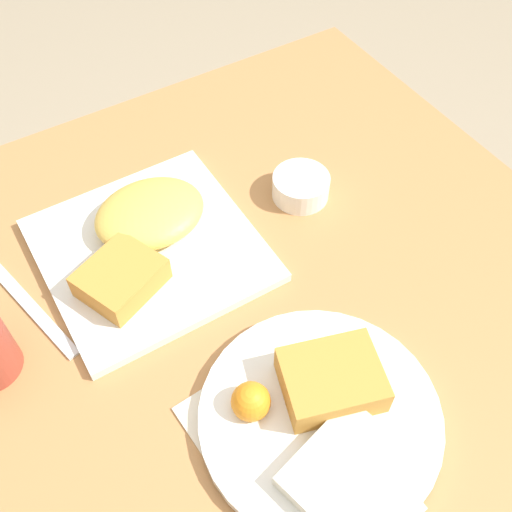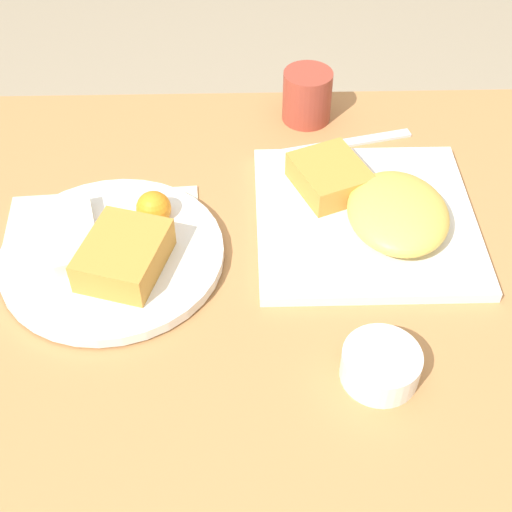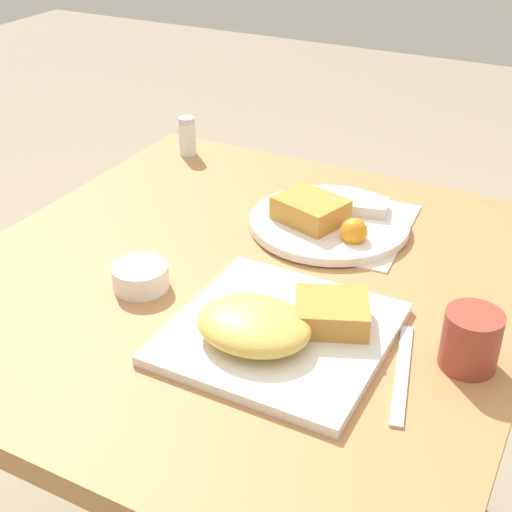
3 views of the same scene
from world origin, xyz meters
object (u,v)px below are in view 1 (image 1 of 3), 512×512
object	(u,v)px
plate_square_near	(146,239)
sauce_ramekin	(301,186)
plate_oval_far	(320,410)
butter_knife	(31,308)

from	to	relation	value
plate_square_near	sauce_ramekin	bearing A→B (deg)	174.26
plate_oval_far	sauce_ramekin	distance (m)	0.34
sauce_ramekin	butter_knife	size ratio (longest dim) A/B	0.43
sauce_ramekin	butter_knife	world-z (taller)	sauce_ramekin
plate_square_near	plate_oval_far	size ratio (longest dim) A/B	1.03
plate_oval_far	sauce_ramekin	world-z (taller)	plate_oval_far
butter_knife	plate_oval_far	bearing A→B (deg)	23.02
sauce_ramekin	butter_knife	bearing A→B (deg)	-1.80
sauce_ramekin	butter_knife	xyz separation A→B (m)	(0.40, -0.01, -0.02)
plate_square_near	plate_oval_far	xyz separation A→B (m)	(-0.06, 0.32, -0.00)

